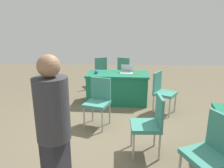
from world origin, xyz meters
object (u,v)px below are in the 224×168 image
(chair_tucked_left, at_px, (98,99))
(chair_tucked_right, at_px, (212,150))
(chair_by_pillar, at_px, (150,121))
(yarn_ball, at_px, (96,72))
(chair_back_row, at_px, (125,69))
(person_attendee_standing, at_px, (54,128))
(table_foreground, at_px, (117,87))
(chair_near_front, at_px, (99,69))
(scissors_red, at_px, (135,74))
(laptop_silver, at_px, (127,72))
(chair_aisle, at_px, (162,90))

(chair_tucked_left, relative_size, chair_tucked_right, 0.98)
(chair_by_pillar, distance_m, yarn_ball, 2.50)
(chair_tucked_right, height_order, chair_back_row, chair_tucked_right)
(chair_tucked_left, bearing_deg, person_attendee_standing, 100.82)
(table_foreground, xyz_separation_m, chair_near_front, (0.62, -1.49, 0.18))
(chair_by_pillar, distance_m, chair_back_row, 3.96)
(chair_by_pillar, bearing_deg, chair_tucked_right, -144.84)
(chair_tucked_right, bearing_deg, scissors_red, -9.92)
(chair_near_front, xyz_separation_m, yarn_ball, (-0.07, 1.56, 0.25))
(chair_tucked_right, height_order, laptop_silver, laptop_silver)
(table_foreground, distance_m, chair_back_row, 1.65)
(table_foreground, xyz_separation_m, chair_by_pillar, (-0.53, 2.32, 0.15))
(chair_near_front, bearing_deg, chair_by_pillar, -104.10)
(chair_by_pillar, bearing_deg, table_foreground, 11.56)
(chair_aisle, relative_size, scissors_red, 5.24)
(chair_tucked_left, distance_m, chair_aisle, 1.55)
(chair_near_front, distance_m, chair_tucked_right, 4.90)
(chair_tucked_left, relative_size, scissors_red, 5.30)
(chair_near_front, relative_size, chair_by_pillar, 1.04)
(chair_tucked_right, bearing_deg, chair_tucked_left, 18.05)
(table_foreground, relative_size, scissors_red, 8.92)
(chair_aisle, xyz_separation_m, laptop_silver, (0.79, -0.70, 0.28))
(chair_near_front, height_order, scissors_red, chair_near_front)
(scissors_red, bearing_deg, chair_near_front, 139.15)
(scissors_red, bearing_deg, chair_aisle, -29.95)
(laptop_silver, relative_size, yarn_ball, 3.72)
(chair_aisle, xyz_separation_m, person_attendee_standing, (1.63, 2.66, 0.40))
(chair_tucked_left, xyz_separation_m, laptop_silver, (-0.60, -1.40, 0.26))
(chair_tucked_right, distance_m, yarn_ball, 3.46)
(yarn_ball, bearing_deg, chair_back_row, -114.39)
(table_foreground, bearing_deg, chair_aisle, 146.84)
(chair_near_front, bearing_deg, table_foreground, -98.31)
(laptop_silver, xyz_separation_m, yarn_ball, (0.78, 0.10, 0.01))
(chair_by_pillar, bearing_deg, chair_back_row, 3.02)
(chair_aisle, xyz_separation_m, yarn_ball, (1.57, -0.59, 0.28))
(chair_aisle, height_order, person_attendee_standing, person_attendee_standing)
(chair_tucked_left, height_order, scissors_red, chair_tucked_left)
(chair_by_pillar, bearing_deg, chair_near_front, 15.48)
(chair_aisle, relative_size, chair_by_pillar, 1.00)
(person_attendee_standing, distance_m, scissors_red, 3.41)
(chair_aisle, relative_size, yarn_ball, 9.79)
(yarn_ball, bearing_deg, chair_tucked_right, 118.62)
(yarn_ball, bearing_deg, chair_tucked_left, 98.11)
(chair_by_pillar, xyz_separation_m, yarn_ball, (1.07, -2.24, 0.28))
(chair_aisle, bearing_deg, chair_tucked_left, -30.83)
(chair_near_front, bearing_deg, chair_tucked_left, -115.69)
(chair_back_row, bearing_deg, chair_aisle, -45.73)
(table_foreground, distance_m, laptop_silver, 0.49)
(chair_near_front, relative_size, chair_aisle, 1.04)
(chair_tucked_right, relative_size, chair_aisle, 1.04)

